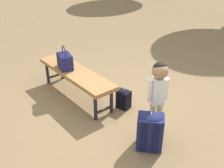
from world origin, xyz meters
TOP-DOWN VIEW (x-y plane):
  - ground_plane at (0.00, 0.00)m, footprint 40.00×40.00m
  - park_bench at (-0.81, -0.08)m, footprint 1.65×0.72m
  - handbag at (-1.01, -0.10)m, footprint 0.37×0.31m
  - child_standing at (0.59, -0.03)m, footprint 0.19×0.21m
  - backpack_large at (0.71, -0.37)m, footprint 0.37×0.34m
  - backpack_small at (-0.04, 0.13)m, footprint 0.19×0.17m

SIDE VIEW (x-z plane):
  - ground_plane at x=0.00m, z-range 0.00..0.00m
  - backpack_small at x=-0.04m, z-range 0.00..0.32m
  - backpack_large at x=0.71m, z-range 0.00..0.51m
  - park_bench at x=-0.81m, z-range 0.17..0.62m
  - handbag at x=-1.01m, z-range 0.39..0.76m
  - child_standing at x=0.59m, z-range 0.16..1.12m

